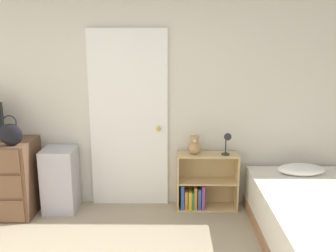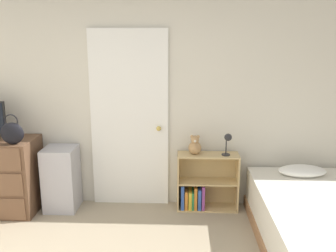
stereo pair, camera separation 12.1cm
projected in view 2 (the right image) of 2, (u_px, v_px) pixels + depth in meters
name	position (u px, v px, depth m)	size (l,w,h in m)	color
wall_back	(137.00, 99.00, 4.36)	(10.00, 0.06, 2.55)	beige
door_closed	(130.00, 120.00, 4.36)	(0.91, 0.09, 2.08)	white
handbag	(12.00, 133.00, 3.99)	(0.25, 0.12, 0.33)	black
storage_bin	(62.00, 178.00, 4.37)	(0.37, 0.38, 0.75)	#ADADB7
bookshelf	(202.00, 187.00, 4.40)	(0.71, 0.25, 0.67)	tan
teddy_bear	(195.00, 146.00, 4.28)	(0.15, 0.15, 0.23)	tan
desk_lamp	(228.00, 140.00, 4.21)	(0.11, 0.10, 0.26)	#262628
bed	(323.00, 226.00, 3.52)	(1.16, 1.99, 0.60)	#996B47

